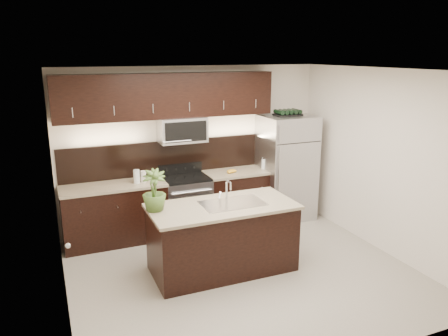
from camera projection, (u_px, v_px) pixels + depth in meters
name	position (u px, v px, depth m)	size (l,w,h in m)	color
ground	(242.00, 272.00, 5.96)	(4.50, 4.50, 0.00)	gray
room_walls	(237.00, 153.00, 5.44)	(4.52, 4.02, 2.71)	beige
counter_run	(174.00, 206.00, 7.17)	(3.51, 0.65, 0.94)	black
upper_fixtures	(170.00, 103.00, 6.88)	(3.49, 0.40, 1.66)	black
island	(222.00, 237.00, 5.93)	(1.96, 0.96, 0.94)	black
sink_faucet	(232.00, 202.00, 5.87)	(0.84, 0.50, 0.28)	silver
refrigerator	(286.00, 167.00, 7.77)	(0.89, 0.80, 1.85)	#B2B2B7
wine_rack	(288.00, 113.00, 7.52)	(0.46, 0.28, 0.11)	black
plant	(154.00, 190.00, 5.55)	(0.30, 0.30, 0.54)	#3E5A24
canisters	(142.00, 176.00, 6.81)	(0.31, 0.15, 0.21)	silver
french_press	(264.00, 163.00, 7.59)	(0.09, 0.09, 0.27)	silver
bananas	(229.00, 172.00, 7.32)	(0.18, 0.14, 0.06)	gold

